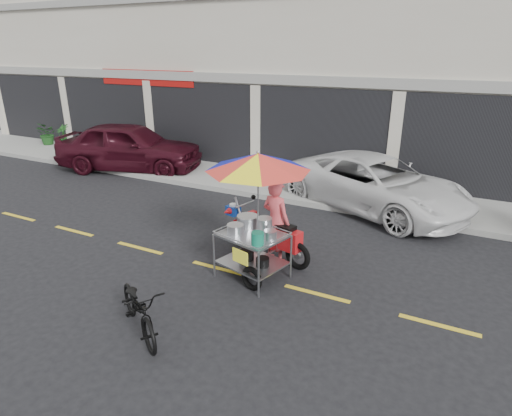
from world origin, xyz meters
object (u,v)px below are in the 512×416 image
at_px(near_bicycle, 139,308).
at_px(food_vendor_rig, 263,196).
at_px(white_pickup, 375,183).
at_px(maroon_sedan, 130,147).

bearing_deg(near_bicycle, food_vendor_rig, 16.01).
xyz_separation_m(white_pickup, near_bicycle, (-1.93, -6.93, -0.28)).
xyz_separation_m(maroon_sedan, white_pickup, (8.40, 0.00, -0.13)).
bearing_deg(white_pickup, near_bicycle, -171.52).
relative_size(maroon_sedan, near_bicycle, 3.06).
bearing_deg(near_bicycle, white_pickup, 17.29).
xyz_separation_m(maroon_sedan, food_vendor_rig, (7.25, -4.34, 0.68)).
distance_m(maroon_sedan, white_pickup, 8.40).
height_order(maroon_sedan, near_bicycle, maroon_sedan).
bearing_deg(food_vendor_rig, white_pickup, 89.81).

